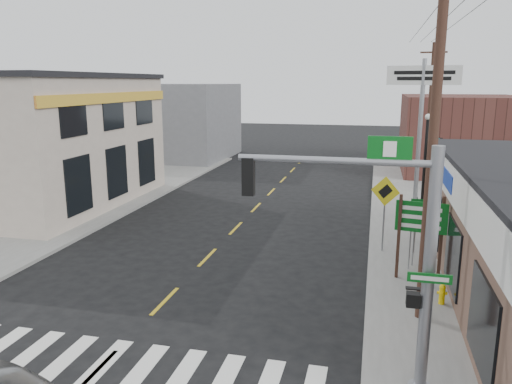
% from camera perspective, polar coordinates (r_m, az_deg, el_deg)
% --- Properties ---
extents(ground, '(140.00, 140.00, 0.00)m').
position_cam_1_polar(ground, '(12.81, -17.97, -19.10)').
color(ground, black).
rests_on(ground, ground).
extents(sidewalk_right, '(6.00, 38.00, 0.13)m').
position_cam_1_polar(sidewalk_right, '(23.30, 20.29, -4.55)').
color(sidewalk_right, slate).
rests_on(sidewalk_right, ground).
extents(sidewalk_left, '(6.00, 38.00, 0.13)m').
position_cam_1_polar(sidewalk_left, '(27.58, -20.05, -1.96)').
color(sidewalk_left, slate).
rests_on(sidewalk_left, ground).
extents(center_line, '(0.12, 56.00, 0.01)m').
position_cam_1_polar(center_line, '(19.36, -5.58, -7.43)').
color(center_line, gold).
rests_on(center_line, ground).
extents(crosswalk, '(11.00, 2.20, 0.01)m').
position_cam_1_polar(crosswalk, '(13.09, -17.02, -18.26)').
color(crosswalk, silver).
rests_on(crosswalk, ground).
extents(left_building, '(12.00, 12.00, 6.80)m').
position_cam_1_polar(left_building, '(30.16, -25.87, 5.19)').
color(left_building, '#B5A697').
rests_on(left_building, ground).
extents(bldg_distant_right, '(8.00, 10.00, 5.60)m').
position_cam_1_polar(bldg_distant_right, '(39.81, 22.18, 6.12)').
color(bldg_distant_right, '#512B25').
rests_on(bldg_distant_right, ground).
extents(bldg_distant_left, '(9.00, 10.00, 6.40)m').
position_cam_1_polar(bldg_distant_left, '(44.69, -9.05, 7.99)').
color(bldg_distant_left, slate).
rests_on(bldg_distant_left, ground).
extents(traffic_signal_pole, '(4.29, 0.36, 5.44)m').
position_cam_1_polar(traffic_signal_pole, '(10.34, 15.74, -6.05)').
color(traffic_signal_pole, gray).
rests_on(traffic_signal_pole, sidewalk_right).
extents(guide_sign, '(1.64, 0.14, 2.87)m').
position_cam_1_polar(guide_sign, '(17.17, 18.30, -3.71)').
color(guide_sign, '#41281E').
rests_on(guide_sign, sidewalk_right).
extents(fire_hydrant, '(0.19, 0.19, 0.61)m').
position_cam_1_polar(fire_hydrant, '(16.03, 20.50, -10.79)').
color(fire_hydrant, yellow).
rests_on(fire_hydrant, sidewalk_right).
extents(ped_crossing_sign, '(1.15, 0.08, 2.96)m').
position_cam_1_polar(ped_crossing_sign, '(19.65, 14.51, -0.98)').
color(ped_crossing_sign, gray).
rests_on(ped_crossing_sign, sidewalk_right).
extents(lamp_post, '(0.66, 0.52, 5.11)m').
position_cam_1_polar(lamp_post, '(23.13, 18.87, 3.15)').
color(lamp_post, black).
rests_on(lamp_post, sidewalk_right).
extents(dance_center_sign, '(3.56, 0.22, 7.57)m').
position_cam_1_polar(dance_center_sign, '(26.66, 18.45, 10.09)').
color(dance_center_sign, gray).
rests_on(dance_center_sign, sidewalk_right).
extents(utility_pole_near, '(1.75, 0.26, 10.04)m').
position_cam_1_polar(utility_pole_near, '(13.79, 19.63, 6.35)').
color(utility_pole_near, '#49331F').
rests_on(utility_pole_near, sidewalk_right).
extents(utility_pole_far, '(1.51, 0.23, 8.69)m').
position_cam_1_polar(utility_pole_far, '(31.76, 19.18, 8.20)').
color(utility_pole_far, '#463720').
rests_on(utility_pole_far, sidewalk_right).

